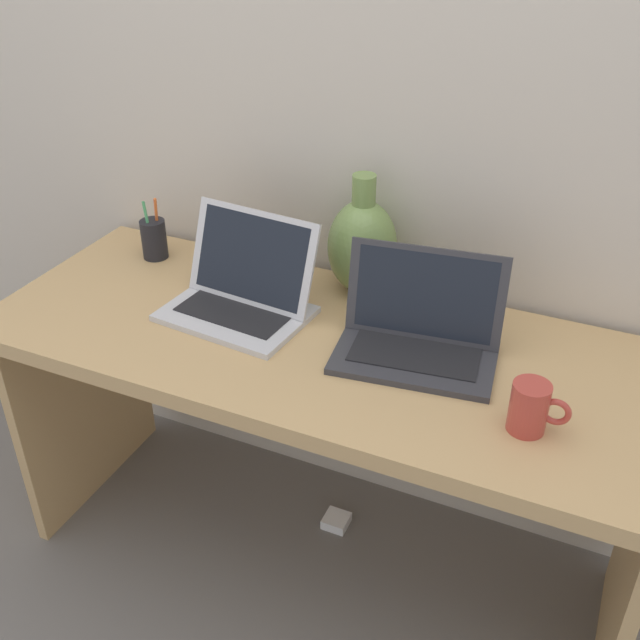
# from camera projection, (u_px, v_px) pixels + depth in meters

# --- Properties ---
(ground_plane) EXTENTS (6.00, 6.00, 0.00)m
(ground_plane) POSITION_uv_depth(u_px,v_px,m) (320.00, 557.00, 2.07)
(ground_plane) COLOR slate
(back_wall) EXTENTS (4.40, 0.04, 2.40)m
(back_wall) POSITION_uv_depth(u_px,v_px,m) (383.00, 87.00, 1.70)
(back_wall) COLOR beige
(back_wall) RESTS_ON ground
(desk) EXTENTS (1.56, 0.62, 0.72)m
(desk) POSITION_uv_depth(u_px,v_px,m) (320.00, 392.00, 1.76)
(desk) COLOR tan
(desk) RESTS_ON ground
(laptop_left) EXTENTS (0.35, 0.27, 0.23)m
(laptop_left) POSITION_uv_depth(u_px,v_px,m) (243.00, 288.00, 1.76)
(laptop_left) COLOR silver
(laptop_left) RESTS_ON desk
(laptop_right) EXTENTS (0.37, 0.26, 0.22)m
(laptop_right) POSITION_uv_depth(u_px,v_px,m) (420.00, 327.00, 1.61)
(laptop_right) COLOR #333338
(laptop_right) RESTS_ON desk
(green_vase) EXTENTS (0.17, 0.17, 0.30)m
(green_vase) POSITION_uv_depth(u_px,v_px,m) (362.00, 245.00, 1.81)
(green_vase) COLOR #75934C
(green_vase) RESTS_ON desk
(coffee_mug) EXTENTS (0.11, 0.07, 0.10)m
(coffee_mug) POSITION_uv_depth(u_px,v_px,m) (531.00, 408.00, 1.39)
(coffee_mug) COLOR #B23D33
(coffee_mug) RESTS_ON desk
(pen_cup) EXTENTS (0.07, 0.07, 0.17)m
(pen_cup) POSITION_uv_depth(u_px,v_px,m) (154.00, 239.00, 2.00)
(pen_cup) COLOR black
(pen_cup) RESTS_ON desk
(power_brick) EXTENTS (0.07, 0.07, 0.03)m
(power_brick) POSITION_uv_depth(u_px,v_px,m) (336.00, 521.00, 2.16)
(power_brick) COLOR white
(power_brick) RESTS_ON ground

